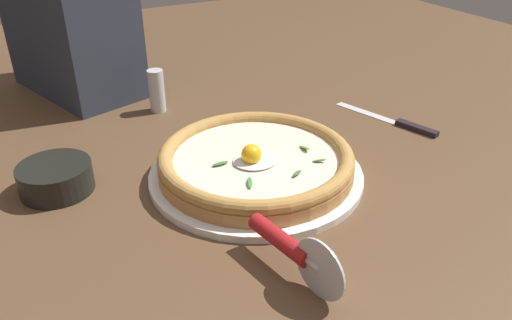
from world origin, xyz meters
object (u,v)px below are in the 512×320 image
(pizza_cutter, at_px, (290,247))
(pepper_shaker, at_px, (157,91))
(side_bowl, at_px, (56,178))
(table_knife, at_px, (400,123))
(pizza, at_px, (256,160))

(pizza_cutter, bearing_deg, pepper_shaker, -92.09)
(pizza_cutter, distance_m, pepper_shaker, 0.54)
(pepper_shaker, bearing_deg, side_bowl, 42.41)
(side_bowl, distance_m, table_knife, 0.63)
(pizza, xyz_separation_m, pizza_cutter, (0.07, 0.21, 0.01))
(side_bowl, bearing_deg, pepper_shaker, -137.59)
(pizza, xyz_separation_m, pepper_shaker, (0.05, -0.33, 0.01))
(side_bowl, height_order, pizza_cutter, pizza_cutter)
(side_bowl, distance_m, pepper_shaker, 0.32)
(pizza, xyz_separation_m, side_bowl, (0.29, -0.11, -0.01))
(pizza_cutter, height_order, pepper_shaker, pepper_shaker)
(table_knife, xyz_separation_m, pepper_shaker, (0.39, -0.29, 0.04))
(pizza_cutter, distance_m, table_knife, 0.48)
(side_bowl, xyz_separation_m, pepper_shaker, (-0.24, -0.22, 0.02))
(pizza, distance_m, pizza_cutter, 0.23)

